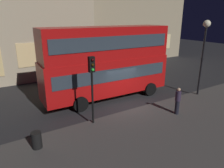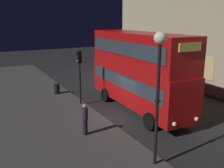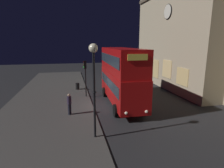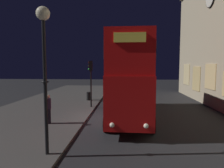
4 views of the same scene
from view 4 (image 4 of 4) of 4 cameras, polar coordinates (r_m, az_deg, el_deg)
The scene contains 7 objects.
ground_plane at distance 14.05m, azimuth -2.86°, elevation -9.81°, with size 80.00×80.00×0.00m, color #232326.
sidewalk_slab at distance 15.43m, azimuth -22.04°, elevation -8.58°, with size 44.00×8.15×0.12m, color #423F3D.
double_decker_bus at distance 14.01m, azimuth 5.05°, elevation 2.65°, with size 9.91×2.95×5.42m.
traffic_light_near_kerb at distance 17.06m, azimuth -6.10°, elevation 2.88°, with size 0.33×0.36×3.94m.
street_lamp at distance 8.18m, azimuth -18.78°, elevation 10.20°, with size 0.53×0.53×5.74m.
pedestrian at distance 12.85m, azimuth -17.67°, elevation -6.73°, with size 0.34×0.34×1.76m.
litter_bin at distance 20.75m, azimuth -6.59°, elevation -3.44°, with size 0.48×0.48×0.83m, color black.
Camera 4 is at (13.48, 1.56, 3.63)m, focal length 32.13 mm.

